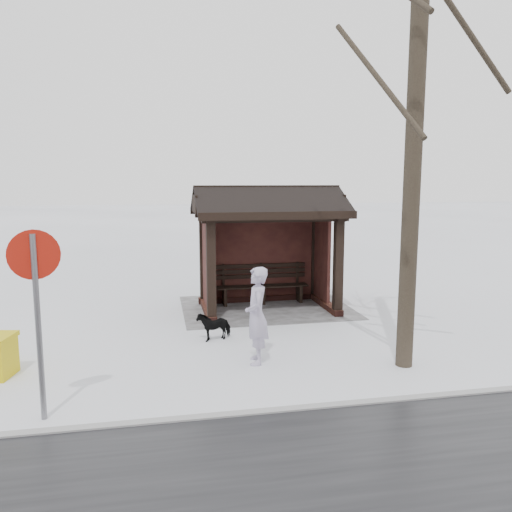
{
  "coord_description": "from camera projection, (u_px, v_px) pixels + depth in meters",
  "views": [
    {
      "loc": [
        2.66,
        11.86,
        3.18
      ],
      "look_at": [
        0.46,
        0.8,
        1.49
      ],
      "focal_mm": 35.0,
      "sensor_mm": 36.0,
      "label": 1
    }
  ],
  "objects": [
    {
      "name": "ground",
      "position": [
        268.0,
        310.0,
        12.49
      ],
      "size": [
        120.0,
        120.0,
        0.0
      ],
      "primitive_type": "plane",
      "color": "white",
      "rests_on": "ground"
    },
    {
      "name": "kerb",
      "position": [
        351.0,
        404.0,
        7.16
      ],
      "size": [
        120.0,
        0.15,
        0.06
      ],
      "primitive_type": "cube",
      "color": "gray",
      "rests_on": "ground"
    },
    {
      "name": "trampled_patch",
      "position": [
        266.0,
        307.0,
        12.68
      ],
      "size": [
        4.2,
        3.2,
        0.02
      ],
      "primitive_type": "cube",
      "color": "#929297",
      "rests_on": "ground"
    },
    {
      "name": "bus_shelter",
      "position": [
        266.0,
        223.0,
        12.33
      ],
      "size": [
        3.6,
        2.4,
        3.09
      ],
      "color": "#361713",
      "rests_on": "ground"
    },
    {
      "name": "pedestrian",
      "position": [
        257.0,
        315.0,
        8.72
      ],
      "size": [
        0.48,
        0.67,
        1.72
      ],
      "primitive_type": "imported",
      "rotation": [
        0.0,
        0.0,
        1.45
      ],
      "color": "#AAA0BC",
      "rests_on": "ground"
    },
    {
      "name": "dog",
      "position": [
        214.0,
        326.0,
        10.11
      ],
      "size": [
        0.73,
        0.5,
        0.57
      ],
      "primitive_type": "imported",
      "rotation": [
        0.0,
        0.0,
        1.9
      ],
      "color": "black",
      "rests_on": "ground"
    },
    {
      "name": "road_sign",
      "position": [
        36.0,
        286.0,
        6.49
      ],
      "size": [
        0.64,
        0.21,
        2.57
      ],
      "rotation": [
        0.0,
        0.0,
        0.28
      ],
      "color": "slate",
      "rests_on": "ground"
    }
  ]
}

